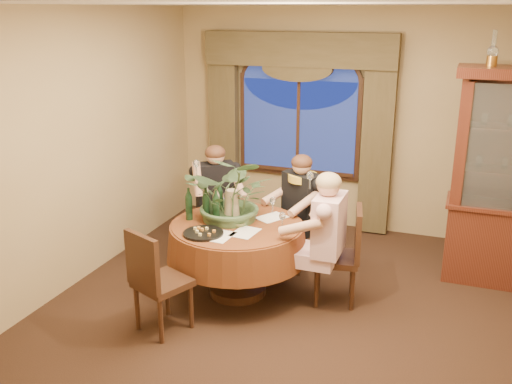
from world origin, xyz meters
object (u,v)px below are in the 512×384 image
at_px(wine_bottle_1, 219,198).
at_px(wine_bottle_4, 206,204).
at_px(oil_lamp_left, 493,48).
at_px(wine_bottle_0, 216,202).
at_px(chair_front_left, 163,280).
at_px(chair_back, 227,218).
at_px(person_scarf, 302,213).
at_px(stoneware_vase, 232,205).
at_px(wine_bottle_5, 216,206).
at_px(chair_right, 336,255).
at_px(olive_bowl, 238,224).
at_px(person_pink, 328,243).
at_px(centerpiece_plant, 233,162).
at_px(dining_table, 237,259).
at_px(wine_bottle_3, 189,204).
at_px(wine_bottle_2, 206,199).
at_px(person_back, 216,202).
at_px(chair_back_right, 297,226).

xyz_separation_m(wine_bottle_1, wine_bottle_4, (-0.05, -0.22, 0.00)).
distance_m(oil_lamp_left, wine_bottle_0, 3.06).
bearing_deg(chair_front_left, chair_back, 115.50).
height_order(person_scarf, stoneware_vase, person_scarf).
relative_size(person_scarf, wine_bottle_5, 3.98).
height_order(chair_back, person_scarf, person_scarf).
bearing_deg(chair_right, wine_bottle_4, 87.06).
xyz_separation_m(wine_bottle_0, wine_bottle_4, (-0.08, -0.08, 0.00)).
distance_m(oil_lamp_left, olive_bowl, 2.97).
bearing_deg(person_scarf, wine_bottle_0, 74.53).
height_order(person_pink, centerpiece_plant, centerpiece_plant).
bearing_deg(oil_lamp_left, centerpiece_plant, -153.84).
xyz_separation_m(dining_table, wine_bottle_3, (-0.49, -0.06, 0.54)).
relative_size(wine_bottle_1, wine_bottle_2, 1.00).
bearing_deg(chair_front_left, chair_right, 61.26).
bearing_deg(chair_back, wine_bottle_3, 56.35).
relative_size(chair_back, olive_bowl, 6.61).
bearing_deg(person_pink, wine_bottle_5, 91.61).
height_order(wine_bottle_2, wine_bottle_4, same).
relative_size(chair_right, stoneware_vase, 3.14).
height_order(chair_back, wine_bottle_1, wine_bottle_1).
relative_size(oil_lamp_left, wine_bottle_1, 1.03).
bearing_deg(person_back, stoneware_vase, 88.95).
distance_m(person_back, wine_bottle_5, 0.91).
height_order(chair_back_right, wine_bottle_4, wine_bottle_4).
relative_size(person_pink, wine_bottle_1, 4.14).
distance_m(chair_front_left, wine_bottle_1, 1.17).
relative_size(chair_back, wine_bottle_1, 2.91).
bearing_deg(centerpiece_plant, person_scarf, 52.05).
distance_m(chair_front_left, wine_bottle_0, 1.04).
bearing_deg(person_back, wine_bottle_4, 70.61).
height_order(wine_bottle_1, wine_bottle_2, same).
height_order(chair_front_left, stoneware_vase, stoneware_vase).
bearing_deg(wine_bottle_1, wine_bottle_3, -126.28).
bearing_deg(wine_bottle_0, chair_front_left, -96.24).
bearing_deg(person_pink, wine_bottle_0, 86.04).
relative_size(chair_back_right, chair_back, 1.00).
relative_size(person_back, wine_bottle_1, 4.04).
relative_size(chair_right, centerpiece_plant, 0.96).
relative_size(chair_right, wine_bottle_0, 2.91).
height_order(person_pink, person_scarf, person_pink).
bearing_deg(olive_bowl, centerpiece_plant, 124.76).
distance_m(chair_right, wine_bottle_5, 1.26).
xyz_separation_m(oil_lamp_left, wine_bottle_3, (-2.66, -1.27, -1.49)).
height_order(person_back, wine_bottle_4, person_back).
bearing_deg(olive_bowl, wine_bottle_1, 138.82).
height_order(wine_bottle_3, wine_bottle_5, same).
bearing_deg(centerpiece_plant, wine_bottle_2, 173.20).
bearing_deg(person_back, chair_front_left, 60.47).
bearing_deg(chair_back, wine_bottle_1, 76.23).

